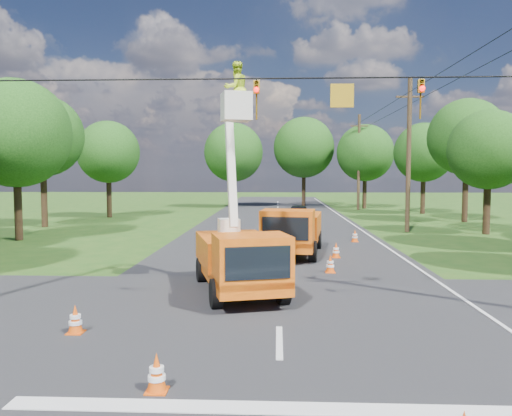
{
  "coord_description": "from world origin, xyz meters",
  "views": [
    {
      "loc": [
        -0.05,
        -11.05,
        3.86
      ],
      "look_at": [
        -0.83,
        6.96,
        2.6
      ],
      "focal_mm": 35.0,
      "sensor_mm": 36.0,
      "label": 1
    }
  ],
  "objects_px": {
    "tree_right_d": "(467,137)",
    "tree_far_a": "(233,152)",
    "second_truck": "(292,230)",
    "pole_right_far": "(359,161)",
    "tree_right_c": "(489,150)",
    "distant_car": "(298,214)",
    "tree_left_d": "(16,133)",
    "bucket_truck": "(239,244)",
    "ground_worker": "(230,270)",
    "tree_far_b": "(304,148)",
    "tree_left_f": "(108,152)",
    "traffic_cone_0": "(157,374)",
    "traffic_cone_3": "(336,250)",
    "tree_far_c": "(365,153)",
    "traffic_cone_7": "(355,236)",
    "traffic_cone_2": "(330,264)",
    "tree_right_e": "(424,153)",
    "pole_right_mid": "(409,154)",
    "traffic_cone_4": "(75,320)",
    "tree_left_e": "(42,136)"
  },
  "relations": [
    {
      "from": "tree_right_d",
      "to": "tree_far_a",
      "type": "bearing_deg",
      "value": 141.06
    },
    {
      "from": "second_truck",
      "to": "pole_right_far",
      "type": "distance_m",
      "value": 31.02
    },
    {
      "from": "second_truck",
      "to": "tree_right_c",
      "type": "relative_size",
      "value": 0.81
    },
    {
      "from": "distant_car",
      "to": "tree_left_d",
      "type": "relative_size",
      "value": 0.45
    },
    {
      "from": "bucket_truck",
      "to": "tree_far_a",
      "type": "xyz_separation_m",
      "value": [
        -3.73,
        40.28,
        4.58
      ]
    },
    {
      "from": "bucket_truck",
      "to": "ground_worker",
      "type": "distance_m",
      "value": 0.97
    },
    {
      "from": "second_truck",
      "to": "tree_far_b",
      "type": "distance_m",
      "value": 35.28
    },
    {
      "from": "ground_worker",
      "to": "tree_left_f",
      "type": "xyz_separation_m",
      "value": [
        -13.29,
        27.86,
        4.81
      ]
    },
    {
      "from": "traffic_cone_0",
      "to": "tree_right_c",
      "type": "height_order",
      "value": "tree_right_c"
    },
    {
      "from": "bucket_truck",
      "to": "distant_car",
      "type": "height_order",
      "value": "bucket_truck"
    },
    {
      "from": "traffic_cone_3",
      "to": "tree_far_c",
      "type": "xyz_separation_m",
      "value": [
        6.88,
        32.46,
        5.7
      ]
    },
    {
      "from": "traffic_cone_0",
      "to": "tree_left_d",
      "type": "bearing_deg",
      "value": 123.19
    },
    {
      "from": "pole_right_far",
      "to": "tree_left_f",
      "type": "bearing_deg",
      "value": -156.77
    },
    {
      "from": "distant_car",
      "to": "traffic_cone_0",
      "type": "bearing_deg",
      "value": -91.93
    },
    {
      "from": "tree_far_b",
      "to": "tree_far_c",
      "type": "distance_m",
      "value": 7.2
    },
    {
      "from": "traffic_cone_7",
      "to": "tree_left_f",
      "type": "bearing_deg",
      "value": 141.54
    },
    {
      "from": "traffic_cone_2",
      "to": "tree_right_c",
      "type": "distance_m",
      "value": 17.8
    },
    {
      "from": "traffic_cone_0",
      "to": "tree_far_b",
      "type": "xyz_separation_m",
      "value": [
        5.16,
        49.63,
        6.45
      ]
    },
    {
      "from": "distant_car",
      "to": "tree_left_d",
      "type": "xyz_separation_m",
      "value": [
        -16.58,
        -10.97,
        5.42
      ]
    },
    {
      "from": "pole_right_far",
      "to": "tree_far_b",
      "type": "distance_m",
      "value": 7.63
    },
    {
      "from": "ground_worker",
      "to": "tree_far_c",
      "type": "relative_size",
      "value": 0.19
    },
    {
      "from": "second_truck",
      "to": "traffic_cone_7",
      "type": "height_order",
      "value": "second_truck"
    },
    {
      "from": "second_truck",
      "to": "tree_far_c",
      "type": "relative_size",
      "value": 0.69
    },
    {
      "from": "traffic_cone_0",
      "to": "tree_left_f",
      "type": "xyz_separation_m",
      "value": [
        -12.64,
        34.63,
        5.33
      ]
    },
    {
      "from": "distant_car",
      "to": "tree_right_e",
      "type": "relative_size",
      "value": 0.48
    },
    {
      "from": "second_truck",
      "to": "distant_car",
      "type": "xyz_separation_m",
      "value": [
        0.92,
        15.73,
        -0.48
      ]
    },
    {
      "from": "bucket_truck",
      "to": "distant_car",
      "type": "bearing_deg",
      "value": 67.72
    },
    {
      "from": "second_truck",
      "to": "tree_left_d",
      "type": "height_order",
      "value": "tree_left_d"
    },
    {
      "from": "pole_right_mid",
      "to": "tree_far_a",
      "type": "distance_m",
      "value": 26.69
    },
    {
      "from": "pole_right_far",
      "to": "bucket_truck",
      "type": "bearing_deg",
      "value": -104.69
    },
    {
      "from": "pole_right_mid",
      "to": "traffic_cone_0",
      "type": "bearing_deg",
      "value": -113.4
    },
    {
      "from": "bucket_truck",
      "to": "tree_far_a",
      "type": "distance_m",
      "value": 40.71
    },
    {
      "from": "ground_worker",
      "to": "tree_right_c",
      "type": "distance_m",
      "value": 22.82
    },
    {
      "from": "traffic_cone_4",
      "to": "tree_right_e",
      "type": "distance_m",
      "value": 41.4
    },
    {
      "from": "ground_worker",
      "to": "tree_right_c",
      "type": "relative_size",
      "value": 0.22
    },
    {
      "from": "bucket_truck",
      "to": "tree_right_c",
      "type": "bearing_deg",
      "value": 33.09
    },
    {
      "from": "bucket_truck",
      "to": "tree_right_d",
      "type": "relative_size",
      "value": 0.77
    },
    {
      "from": "traffic_cone_0",
      "to": "tree_left_d",
      "type": "distance_m",
      "value": 24.16
    },
    {
      "from": "traffic_cone_4",
      "to": "pole_right_far",
      "type": "xyz_separation_m",
      "value": [
        13.38,
        41.54,
        4.75
      ]
    },
    {
      "from": "traffic_cone_2",
      "to": "traffic_cone_3",
      "type": "relative_size",
      "value": 1.0
    },
    {
      "from": "traffic_cone_2",
      "to": "traffic_cone_4",
      "type": "relative_size",
      "value": 1.0
    },
    {
      "from": "traffic_cone_4",
      "to": "tree_left_d",
      "type": "height_order",
      "value": "tree_left_d"
    },
    {
      "from": "traffic_cone_4",
      "to": "bucket_truck",
      "type": "bearing_deg",
      "value": 49.75
    },
    {
      "from": "second_truck",
      "to": "pole_right_far",
      "type": "relative_size",
      "value": 0.63
    },
    {
      "from": "pole_right_far",
      "to": "tree_right_e",
      "type": "xyz_separation_m",
      "value": [
        5.3,
        -5.0,
        0.7
      ]
    },
    {
      "from": "tree_left_f",
      "to": "tree_far_b",
      "type": "xyz_separation_m",
      "value": [
        17.8,
        15.0,
        1.12
      ]
    },
    {
      "from": "second_truck",
      "to": "tree_far_a",
      "type": "bearing_deg",
      "value": 107.63
    },
    {
      "from": "traffic_cone_3",
      "to": "tree_left_e",
      "type": "height_order",
      "value": "tree_left_e"
    },
    {
      "from": "pole_right_mid",
      "to": "tree_right_c",
      "type": "xyz_separation_m",
      "value": [
        4.7,
        -1.0,
        0.21
      ]
    },
    {
      "from": "second_truck",
      "to": "traffic_cone_7",
      "type": "relative_size",
      "value": 8.93
    }
  ]
}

